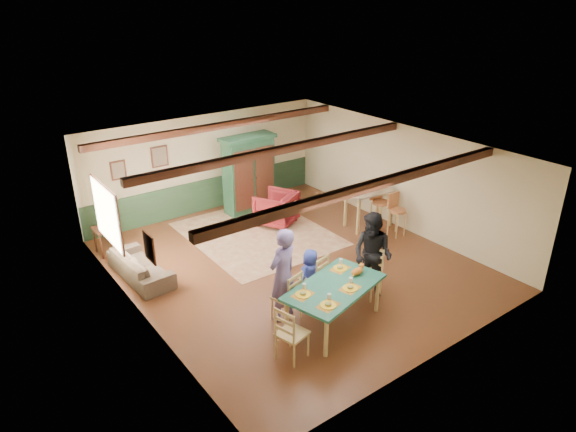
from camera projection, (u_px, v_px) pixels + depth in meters
floor at (292, 264)px, 11.69m from camera, size 8.00×8.00×0.00m
wall_back at (205, 164)px, 14.08m from camera, size 7.00×0.02×2.70m
wall_left at (137, 255)px, 9.24m from camera, size 0.02×8.00×2.70m
wall_right at (402, 178)px, 13.04m from camera, size 0.02×8.00×2.70m
ceiling at (293, 150)px, 10.59m from camera, size 7.00×8.00×0.02m
wainscot_back at (208, 194)px, 14.43m from camera, size 6.95×0.03×0.90m
ceiling_beam_front at (372, 186)px, 8.94m from camera, size 6.95×0.16×0.16m
ceiling_beam_mid at (281, 150)px, 10.92m from camera, size 6.95×0.16×0.16m
ceiling_beam_back at (221, 126)px, 12.84m from camera, size 6.95×0.16×0.16m
window_left at (106, 214)px, 10.43m from camera, size 0.06×1.60×1.30m
picture_left_wall at (150, 248)px, 8.66m from camera, size 0.04×0.42×0.52m
picture_back_a at (160, 156)px, 13.17m from camera, size 0.45×0.04×0.55m
picture_back_b at (118, 170)px, 12.64m from camera, size 0.38×0.04×0.48m
dining_table at (334, 305)px, 9.47m from camera, size 2.15×1.54×0.81m
dining_chair_far_left at (286, 296)px, 9.56m from camera, size 0.56×0.57×1.02m
dining_chair_far_right at (314, 277)px, 10.18m from camera, size 0.56×0.57×1.02m
dining_chair_end_left at (292, 332)px, 8.55m from camera, size 0.57×0.56×1.02m
dining_chair_end_right at (368, 273)px, 10.31m from camera, size 0.57×0.56×1.02m
person_man at (283, 275)px, 9.44m from camera, size 0.77×0.60×1.86m
person_woman at (372, 255)px, 10.23m from camera, size 0.87×1.01×1.77m
person_child at (310, 274)px, 10.21m from camera, size 0.60×0.47×1.08m
cat at (357, 271)px, 9.63m from camera, size 0.41×0.24×0.19m
place_setting_near_left at (328, 303)px, 8.71m from camera, size 0.50×0.42×0.11m
place_setting_near_center at (350, 286)px, 9.21m from camera, size 0.50×0.42×0.11m
place_setting_far_left at (303, 292)px, 9.02m from camera, size 0.50×0.42×0.11m
place_setting_far_right at (340, 266)px, 9.86m from camera, size 0.50×0.42×0.11m
area_rug at (257, 234)px, 13.12m from camera, size 3.24×3.83×0.01m
armoire at (249, 174)px, 14.10m from camera, size 1.54×0.64×2.16m
armchair at (276, 208)px, 13.52m from camera, size 1.29×1.30×0.89m
sofa at (141, 266)px, 11.06m from camera, size 0.85×1.94×0.55m
end_table at (107, 240)px, 12.08m from camera, size 0.55×0.55×0.65m
table_lamp at (104, 216)px, 11.83m from camera, size 0.36×0.36×0.60m
counter_table at (369, 208)px, 13.36m from camera, size 1.31×0.86×1.03m
bar_stool_left at (380, 208)px, 13.16m from camera, size 0.47×0.51×1.21m
bar_stool_right at (397, 215)px, 12.84m from camera, size 0.39×0.43×1.10m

